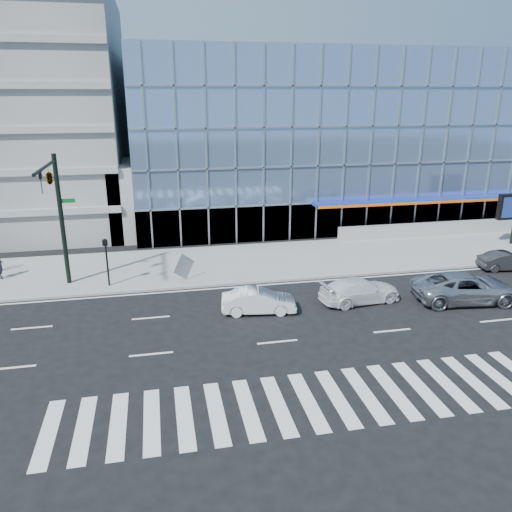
# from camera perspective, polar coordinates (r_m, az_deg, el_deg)

# --- Properties ---
(ground) EXTENTS (160.00, 160.00, 0.00)m
(ground) POSITION_cam_1_polar(r_m,az_deg,el_deg) (28.03, 0.49, -6.04)
(ground) COLOR black
(ground) RESTS_ON ground
(sidewalk) EXTENTS (120.00, 8.00, 0.15)m
(sidewalk) POSITION_cam_1_polar(r_m,az_deg,el_deg) (35.33, -2.21, -0.72)
(sidewalk) COLOR gray
(sidewalk) RESTS_ON ground
(theatre_building) EXTENTS (42.00, 26.00, 15.00)m
(theatre_building) POSITION_cam_1_polar(r_m,az_deg,el_deg) (54.70, 9.49, 13.70)
(theatre_building) COLOR #7493C2
(theatre_building) RESTS_ON ground
(ramp_block) EXTENTS (6.00, 8.00, 6.00)m
(ramp_block) POSITION_cam_1_polar(r_m,az_deg,el_deg) (43.84, -12.25, 6.56)
(ramp_block) COLOR gray
(ramp_block) RESTS_ON ground
(retaining_wall) EXTENTS (30.00, 0.80, 1.00)m
(retaining_wall) POSITION_cam_1_polar(r_m,az_deg,el_deg) (48.15, 26.48, 3.20)
(retaining_wall) COLOR gray
(retaining_wall) RESTS_ON sidewalk
(traffic_signal) EXTENTS (1.14, 5.74, 8.00)m
(traffic_signal) POSITION_cam_1_polar(r_m,az_deg,el_deg) (30.58, -22.15, 6.79)
(traffic_signal) COLOR black
(traffic_signal) RESTS_ON sidewalk
(ped_signal_post) EXTENTS (0.30, 0.33, 3.00)m
(ped_signal_post) POSITION_cam_1_polar(r_m,az_deg,el_deg) (31.53, -16.73, 0.11)
(ped_signal_post) COLOR black
(ped_signal_post) RESTS_ON sidewalk
(silver_suv) EXTENTS (6.27, 3.45, 1.66)m
(silver_suv) POSITION_cam_1_polar(r_m,az_deg,el_deg) (31.15, 22.84, -3.35)
(silver_suv) COLOR #B7B7BC
(silver_suv) RESTS_ON ground
(white_suv) EXTENTS (5.00, 2.56, 1.39)m
(white_suv) POSITION_cam_1_polar(r_m,az_deg,el_deg) (29.30, 11.77, -3.87)
(white_suv) COLOR white
(white_suv) RESTS_ON ground
(white_sedan) EXTENTS (4.20, 1.96, 1.33)m
(white_sedan) POSITION_cam_1_polar(r_m,az_deg,el_deg) (27.33, 0.30, -5.17)
(white_sedan) COLOR white
(white_sedan) RESTS_ON ground
(dark_sedan) EXTENTS (3.94, 1.80, 1.25)m
(dark_sedan) POSITION_cam_1_polar(r_m,az_deg,el_deg) (37.93, 26.79, -0.51)
(dark_sedan) COLOR black
(dark_sedan) RESTS_ON ground
(tilted_panel) EXTENTS (1.45, 1.19, 1.82)m
(tilted_panel) POSITION_cam_1_polar(r_m,az_deg,el_deg) (31.80, -8.25, -1.20)
(tilted_panel) COLOR #AAAAAA
(tilted_panel) RESTS_ON sidewalk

